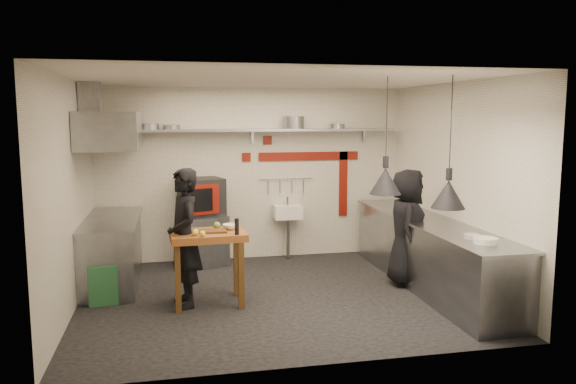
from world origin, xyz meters
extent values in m
plane|color=black|center=(0.00, 0.00, 0.00)|extent=(5.00, 5.00, 0.00)
plane|color=beige|center=(0.00, 0.00, 2.80)|extent=(5.00, 5.00, 0.00)
cube|color=silver|center=(0.00, 2.10, 1.40)|extent=(5.00, 0.04, 2.80)
cube|color=silver|center=(0.00, -2.10, 1.40)|extent=(5.00, 0.04, 2.80)
cube|color=silver|center=(-2.50, 0.00, 1.40)|extent=(0.04, 4.20, 2.80)
cube|color=silver|center=(2.50, 0.00, 1.40)|extent=(0.04, 4.20, 2.80)
cube|color=#681209|center=(0.95, 2.08, 1.68)|extent=(1.70, 0.02, 0.14)
cube|color=#681209|center=(1.55, 2.08, 1.20)|extent=(0.14, 0.02, 1.10)
cube|color=#681209|center=(0.25, 2.08, 1.95)|extent=(0.14, 0.02, 0.14)
cube|color=#681209|center=(-0.10, 2.08, 1.68)|extent=(0.14, 0.02, 0.14)
cube|color=slate|center=(0.00, 1.92, 2.12)|extent=(4.60, 0.34, 0.04)
cube|color=slate|center=(-1.90, 2.07, 2.02)|extent=(0.04, 0.06, 0.24)
cube|color=slate|center=(0.00, 2.07, 2.02)|extent=(0.04, 0.06, 0.24)
cube|color=slate|center=(1.90, 2.07, 2.02)|extent=(0.04, 0.06, 0.24)
cylinder|color=slate|center=(-1.60, 1.92, 2.19)|extent=(0.34, 0.34, 0.09)
cylinder|color=slate|center=(-1.27, 1.92, 2.18)|extent=(0.32, 0.32, 0.07)
cylinder|color=slate|center=(0.66, 1.92, 2.24)|extent=(0.38, 0.38, 0.20)
cylinder|color=slate|center=(1.39, 1.92, 2.18)|extent=(0.26, 0.26, 0.08)
cube|color=slate|center=(-0.84, 1.77, 0.40)|extent=(0.80, 0.76, 0.80)
cube|color=black|center=(-0.85, 1.82, 1.09)|extent=(0.76, 0.73, 0.58)
cube|color=#681209|center=(-0.82, 1.49, 1.09)|extent=(0.45, 0.16, 0.46)
cube|color=black|center=(-0.87, 1.46, 1.09)|extent=(0.35, 0.12, 0.34)
cube|color=silver|center=(0.55, 1.92, 0.78)|extent=(0.46, 0.34, 0.22)
cylinder|color=slate|center=(0.55, 1.92, 0.96)|extent=(0.03, 0.03, 0.14)
cylinder|color=slate|center=(0.55, 1.88, 0.34)|extent=(0.06, 0.06, 0.66)
cylinder|color=slate|center=(0.55, 2.06, 1.32)|extent=(0.90, 0.02, 0.02)
cube|color=slate|center=(2.15, 0.00, 0.45)|extent=(0.70, 3.80, 0.90)
cube|color=slate|center=(2.15, 0.00, 0.92)|extent=(0.76, 3.90, 0.03)
cylinder|color=silver|center=(2.12, -1.42, 0.96)|extent=(0.33, 0.33, 0.07)
cylinder|color=silver|center=(2.10, -1.16, 0.96)|extent=(0.21, 0.21, 0.05)
cube|color=slate|center=(-2.15, 1.05, 0.45)|extent=(0.70, 1.90, 0.90)
cube|color=slate|center=(-2.15, 1.05, 0.92)|extent=(0.76, 2.00, 0.03)
cube|color=slate|center=(-2.10, 1.05, 2.15)|extent=(0.78, 1.60, 0.50)
cube|color=slate|center=(-2.35, 1.05, 2.55)|extent=(0.28, 0.28, 0.50)
cube|color=#245D35|center=(-2.19, 0.22, 0.25)|extent=(0.40, 0.40, 0.50)
cube|color=#543517|center=(-0.82, -0.12, 0.93)|extent=(0.34, 0.24, 0.02)
cylinder|color=black|center=(-0.55, -0.34, 1.02)|extent=(0.05, 0.05, 0.20)
sphere|color=yellow|center=(-1.05, -0.30, 0.96)|extent=(0.10, 0.10, 0.08)
sphere|color=yellow|center=(-0.96, -0.37, 0.96)|extent=(0.09, 0.09, 0.07)
sphere|color=olive|center=(-0.76, 0.03, 0.97)|extent=(0.10, 0.10, 0.09)
cube|color=slate|center=(-1.13, -0.01, 0.94)|extent=(0.20, 0.16, 0.03)
imported|color=silver|center=(-0.58, 0.00, 0.95)|extent=(0.26, 0.26, 0.07)
imported|color=black|center=(-1.17, -0.10, 0.86)|extent=(0.55, 0.71, 1.72)
imported|color=black|center=(1.89, 0.17, 0.81)|extent=(0.76, 0.92, 1.62)
camera|label=1|loc=(-1.30, -6.98, 2.35)|focal=35.00mm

